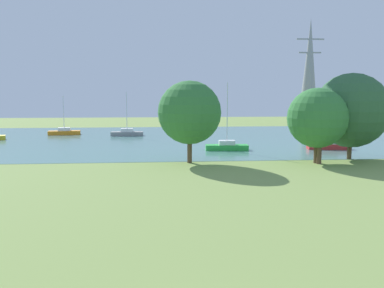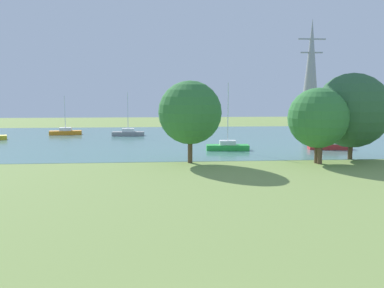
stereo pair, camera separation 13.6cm
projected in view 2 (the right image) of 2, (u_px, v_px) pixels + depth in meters
ground_plane at (173, 180)px, 31.27m from camera, size 160.00×160.00×0.00m
water_surface at (166, 139)px, 58.97m from camera, size 140.00×40.00×0.02m
sailboat_gray at (128, 133)px, 62.96m from camera, size 4.84×1.63×6.59m
sailboat_green at (228, 146)px, 47.15m from camera, size 4.89×1.82×7.61m
sailboat_orange at (66, 132)px, 64.57m from camera, size 4.95×2.08×6.05m
sailboat_red at (330, 145)px, 47.88m from camera, size 4.94×2.06×8.01m
tree_east_near at (190, 113)px, 38.19m from camera, size 5.86×5.86×7.62m
tree_east_far at (318, 118)px, 38.10m from camera, size 5.53×5.53×6.97m
tree_west_near at (321, 120)px, 37.67m from camera, size 4.41×4.41×6.27m
tree_west_far at (352, 110)px, 40.23m from camera, size 7.23×7.23×8.41m
electricity_pylon at (311, 70)px, 94.69m from camera, size 6.40×4.40×23.18m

